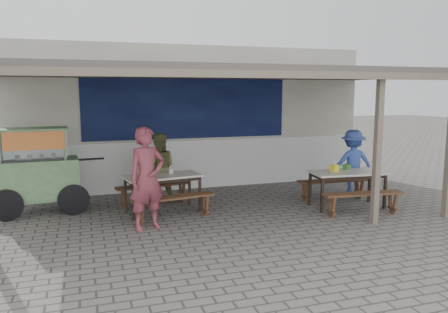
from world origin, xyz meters
name	(u,v)px	position (x,y,z in m)	size (l,w,h in m)	color
ground	(237,221)	(0.00, 0.00, 0.00)	(60.00, 60.00, 0.00)	#64605A
back_wall	(190,118)	(0.00, 3.58, 1.72)	(9.00, 1.28, 3.50)	beige
warung_roof	(223,75)	(0.02, 0.90, 2.71)	(9.00, 4.21, 2.81)	#554D48
table_left	(163,179)	(-1.20, 1.00, 0.67)	(1.57, 0.89, 0.75)	silver
bench_left_street	(174,202)	(-1.10, 0.41, 0.34)	(1.60, 0.53, 0.45)	brown
bench_left_wall	(154,189)	(-1.29, 1.59, 0.34)	(1.60, 0.53, 0.45)	brown
table_right	(348,175)	(2.51, 0.22, 0.67)	(1.56, 0.85, 0.75)	silver
bench_right_street	(363,198)	(2.45, -0.41, 0.34)	(1.62, 0.43, 0.45)	brown
bench_right_wall	(333,185)	(2.57, 0.85, 0.34)	(1.62, 0.43, 0.45)	brown
vendor_cart	(38,167)	(-3.52, 1.70, 0.92)	(2.10, 0.92, 1.69)	#71A46D
patron_street_side	(147,178)	(-1.64, 0.03, 0.90)	(0.65, 0.43, 1.79)	brown
patron_wall_side	(159,168)	(-1.13, 1.84, 0.75)	(0.73, 0.57, 1.51)	brown
patron_right_table	(353,163)	(3.18, 1.03, 0.77)	(0.99, 0.57, 1.53)	#3C56B2
tissue_box	(334,168)	(2.28, 0.36, 0.82)	(0.13, 0.13, 0.13)	yellow
donation_box	(347,167)	(2.64, 0.45, 0.80)	(0.16, 0.11, 0.11)	#337232
condiment_jar	(171,171)	(-1.00, 1.15, 0.80)	(0.09, 0.09, 0.10)	beige
condiment_bowl	(148,175)	(-1.48, 1.03, 0.77)	(0.17, 0.17, 0.04)	silver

